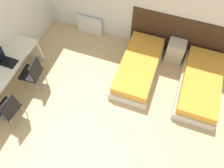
# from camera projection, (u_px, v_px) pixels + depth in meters

# --- Properties ---
(headboard_panel) EXTENTS (2.43, 0.03, 1.10)m
(headboard_panel) POSITION_uv_depth(u_px,v_px,m) (180.00, 36.00, 5.27)
(headboard_panel) COLOR #382316
(headboard_panel) RESTS_ON ground_plane
(bed_near_window) EXTENTS (0.89, 1.88, 0.43)m
(bed_near_window) POSITION_uv_depth(u_px,v_px,m) (139.00, 67.00, 5.20)
(bed_near_window) COLOR beige
(bed_near_window) RESTS_ON ground_plane
(bed_near_door) EXTENTS (0.89, 1.88, 0.43)m
(bed_near_door) POSITION_uv_depth(u_px,v_px,m) (200.00, 85.00, 4.95)
(bed_near_door) COLOR beige
(bed_near_door) RESTS_ON ground_plane
(nightstand) EXTENTS (0.42, 0.37, 0.54)m
(nightstand) POSITION_uv_depth(u_px,v_px,m) (175.00, 51.00, 5.40)
(nightstand) COLOR beige
(nightstand) RESTS_ON ground_plane
(radiator) EXTENTS (0.70, 0.12, 0.48)m
(radiator) POSITION_uv_depth(u_px,v_px,m) (90.00, 25.00, 5.91)
(radiator) COLOR silver
(radiator) RESTS_ON ground_plane
(desk) EXTENTS (0.50, 2.34, 0.75)m
(desk) POSITION_uv_depth(u_px,v_px,m) (1.00, 81.00, 4.54)
(desk) COLOR beige
(desk) RESTS_ON ground_plane
(chair_near_laptop) EXTENTS (0.44, 0.44, 0.91)m
(chair_near_laptop) POSITION_uv_depth(u_px,v_px,m) (33.00, 72.00, 4.76)
(chair_near_laptop) COLOR black
(chair_near_laptop) RESTS_ON ground_plane
(chair_near_notebook) EXTENTS (0.46, 0.46, 0.91)m
(chair_near_notebook) POSITION_uv_depth(u_px,v_px,m) (8.00, 108.00, 4.30)
(chair_near_notebook) COLOR black
(chair_near_notebook) RESTS_ON ground_plane
(laptop) EXTENTS (0.35, 0.25, 0.35)m
(laptop) POSITION_uv_depth(u_px,v_px,m) (5.00, 60.00, 4.55)
(laptop) COLOR black
(laptop) RESTS_ON desk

